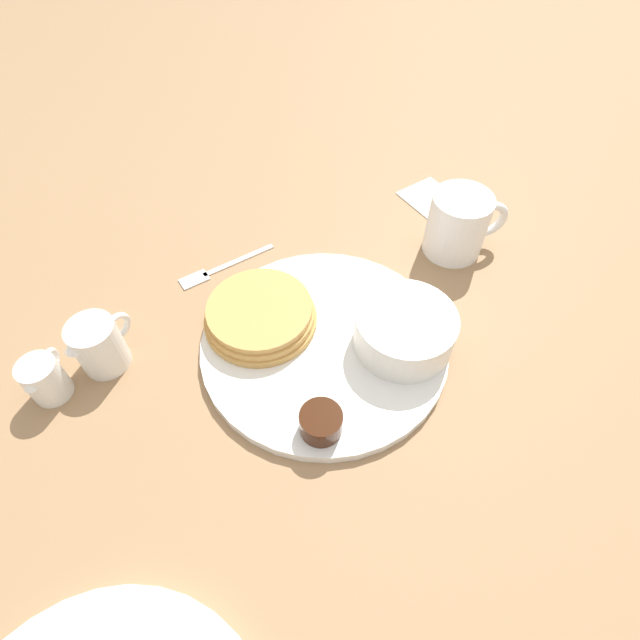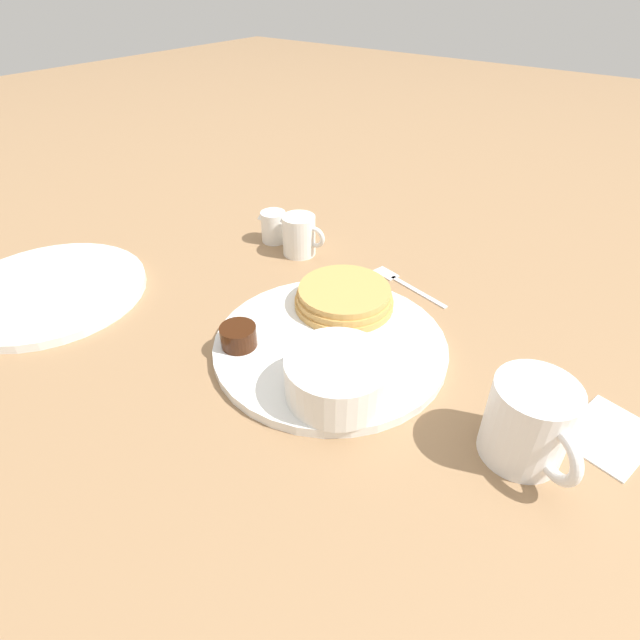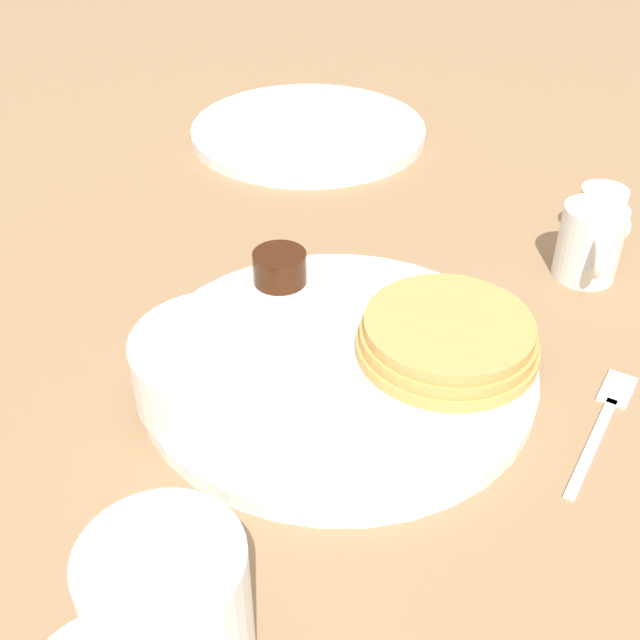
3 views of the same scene
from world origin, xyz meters
TOP-DOWN VIEW (x-y plane):
  - ground_plane at (0.00, 0.00)m, footprint 4.00×4.00m
  - plate at (0.00, 0.00)m, footprint 0.28×0.28m
  - pancake_stack at (-0.07, -0.03)m, footprint 0.13×0.13m
  - bowl at (0.07, 0.06)m, footprint 0.11×0.11m
  - syrup_cup at (0.07, -0.08)m, footprint 0.04×0.04m
  - butter_ramekin at (0.09, 0.06)m, footprint 0.05×0.05m
  - coffee_mug at (0.02, 0.24)m, footprint 0.08×0.10m
  - creamer_pitcher_near at (-0.16, -0.18)m, footprint 0.05×0.08m
  - creamer_pitcher_far at (-0.17, -0.24)m, footprint 0.05×0.05m
  - fork at (-0.18, -0.01)m, footprint 0.04×0.13m
  - far_plate at (0.14, -0.38)m, footprint 0.26×0.26m

SIDE VIEW (x-z plane):
  - ground_plane at x=0.00m, z-range 0.00..0.00m
  - fork at x=-0.18m, z-range 0.00..0.00m
  - plate at x=0.00m, z-range 0.00..0.01m
  - far_plate at x=0.14m, z-range 0.00..0.01m
  - syrup_cup at x=0.07m, z-range 0.01..0.04m
  - pancake_stack at x=-0.07m, z-range 0.01..0.04m
  - creamer_pitcher_far at x=-0.17m, z-range 0.00..0.05m
  - butter_ramekin at x=0.09m, z-range 0.01..0.05m
  - creamer_pitcher_near at x=-0.16m, z-range 0.00..0.06m
  - bowl at x=0.07m, z-range 0.01..0.06m
  - coffee_mug at x=0.02m, z-range 0.00..0.08m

